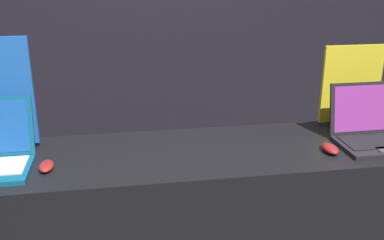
# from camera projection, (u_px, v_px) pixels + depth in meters

# --- Properties ---
(wall_back) EXTENTS (8.00, 0.05, 2.80)m
(wall_back) POSITION_uv_depth(u_px,v_px,m) (155.00, 5.00, 3.45)
(wall_back) COLOR black
(wall_back) RESTS_ON ground_plane
(display_counter) EXTENTS (2.13, 0.58, 0.91)m
(display_counter) POSITION_uv_depth(u_px,v_px,m) (191.00, 237.00, 2.18)
(display_counter) COLOR black
(display_counter) RESTS_ON ground_plane
(mouse_front) EXTENTS (0.06, 0.11, 0.03)m
(mouse_front) POSITION_uv_depth(u_px,v_px,m) (46.00, 166.00, 1.85)
(mouse_front) COLOR maroon
(mouse_front) RESTS_ON display_counter
(laptop_back) EXTENTS (0.36, 0.30, 0.27)m
(laptop_back) POSITION_uv_depth(u_px,v_px,m) (374.00, 130.00, 2.11)
(laptop_back) COLOR black
(laptop_back) RESTS_ON display_counter
(mouse_back) EXTENTS (0.06, 0.12, 0.04)m
(mouse_back) POSITION_uv_depth(u_px,v_px,m) (330.00, 149.00, 2.01)
(mouse_back) COLOR maroon
(mouse_back) RESTS_ON display_counter
(promo_stand_back) EXTENTS (0.32, 0.07, 0.42)m
(promo_stand_back) POSITION_uv_depth(u_px,v_px,m) (351.00, 88.00, 2.30)
(promo_stand_back) COLOR black
(promo_stand_back) RESTS_ON display_counter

